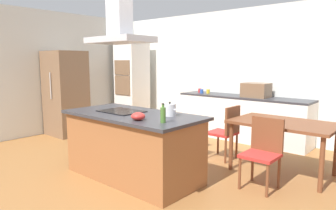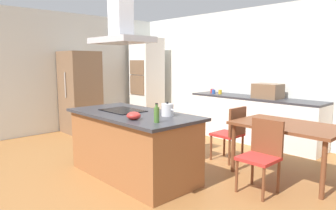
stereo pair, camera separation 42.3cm
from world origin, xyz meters
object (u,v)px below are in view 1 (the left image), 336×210
object	(u,v)px
countertop_microwave	(256,90)
chair_at_left_end	(227,129)
cooktop	(121,111)
coffee_mug_yellow	(208,91)
range_hood	(120,24)
coffee_mug_red	(200,90)
coffee_mug_blue	(202,91)
wall_oven_stack	(132,81)
mixing_bowl	(138,116)
dining_table	(283,127)
chair_facing_island	(263,148)
refrigerator	(66,93)
tea_kettle	(170,110)
olive_oil_bottle	(163,115)

from	to	relation	value
countertop_microwave	chair_at_left_end	xyz separation A→B (m)	(0.14, -1.36, -0.53)
cooktop	chair_at_left_end	bearing A→B (deg)	61.97
coffee_mug_yellow	range_hood	world-z (taller)	range_hood
coffee_mug_red	coffee_mug_blue	xyz separation A→B (m)	(0.13, -0.11, 0.00)
countertop_microwave	coffee_mug_red	world-z (taller)	countertop_microwave
cooktop	coffee_mug_red	distance (m)	3.00
cooktop	wall_oven_stack	xyz separation A→B (m)	(-2.67, 2.65, 0.20)
cooktop	coffee_mug_yellow	bearing A→B (deg)	98.78
coffee_mug_yellow	mixing_bowl	bearing A→B (deg)	-71.10
coffee_mug_blue	dining_table	distance (m)	2.64
dining_table	chair_facing_island	size ratio (longest dim) A/B	1.57
countertop_microwave	coffee_mug_blue	xyz separation A→B (m)	(-1.24, -0.08, -0.09)
refrigerator	tea_kettle	bearing A→B (deg)	-9.49
countertop_microwave	tea_kettle	bearing A→B (deg)	-88.58
wall_oven_stack	chair_facing_island	distance (m)	4.79
range_hood	coffee_mug_red	bearing A→B (deg)	103.45
coffee_mug_red	wall_oven_stack	size ratio (longest dim) A/B	0.04
coffee_mug_red	coffee_mug_blue	distance (m)	0.17
coffee_mug_red	dining_table	size ratio (longest dim) A/B	0.06
cooktop	coffee_mug_blue	bearing A→B (deg)	101.50
coffee_mug_blue	wall_oven_stack	size ratio (longest dim) A/B	0.04
mixing_bowl	range_hood	xyz separation A→B (m)	(-0.64, 0.28, 1.15)
coffee_mug_blue	coffee_mug_yellow	xyz separation A→B (m)	(0.13, 0.06, 0.00)
coffee_mug_blue	range_hood	xyz separation A→B (m)	(0.57, -2.80, 1.16)
countertop_microwave	refrigerator	world-z (taller)	refrigerator
mixing_bowl	dining_table	bearing A→B (deg)	58.85
tea_kettle	mixing_bowl	xyz separation A→B (m)	(-0.10, -0.47, -0.03)
olive_oil_bottle	wall_oven_stack	xyz separation A→B (m)	(-3.63, 2.84, 0.11)
coffee_mug_yellow	chair_facing_island	xyz separation A→B (m)	(2.17, -2.01, -0.44)
mixing_bowl	coffee_mug_red	bearing A→B (deg)	112.63
cooktop	olive_oil_bottle	distance (m)	0.99
mixing_bowl	coffee_mug_yellow	distance (m)	3.33
mixing_bowl	coffee_mug_blue	distance (m)	3.31
tea_kettle	coffee_mug_red	bearing A→B (deg)	117.72
coffee_mug_red	refrigerator	size ratio (longest dim) A/B	0.05
tea_kettle	range_hood	world-z (taller)	range_hood
olive_oil_bottle	coffee_mug_blue	bearing A→B (deg)	117.06
refrigerator	range_hood	world-z (taller)	range_hood
olive_oil_bottle	mixing_bowl	size ratio (longest dim) A/B	1.31
chair_at_left_end	wall_oven_stack	bearing A→B (deg)	162.15
wall_oven_stack	chair_facing_island	world-z (taller)	wall_oven_stack
wall_oven_stack	mixing_bowl	bearing A→B (deg)	-41.51
coffee_mug_red	coffee_mug_yellow	xyz separation A→B (m)	(0.25, -0.05, 0.00)
mixing_bowl	dining_table	size ratio (longest dim) A/B	0.12
tea_kettle	coffee_mug_yellow	size ratio (longest dim) A/B	2.33
countertop_microwave	refrigerator	distance (m)	4.02
mixing_bowl	coffee_mug_blue	world-z (taller)	mixing_bowl
coffee_mug_blue	coffee_mug_yellow	size ratio (longest dim) A/B	1.00
cooktop	chair_facing_island	size ratio (longest dim) A/B	0.67
coffee_mug_red	coffee_mug_blue	world-z (taller)	same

